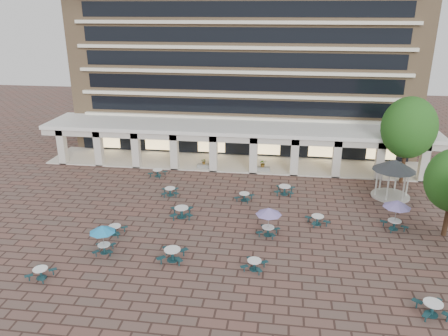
{
  "coord_description": "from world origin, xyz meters",
  "views": [
    {
      "loc": [
        5.0,
        -30.58,
        16.39
      ],
      "look_at": [
        0.32,
        3.0,
        3.87
      ],
      "focal_mm": 35.0,
      "sensor_mm": 36.0,
      "label": 1
    }
  ],
  "objects_px": {
    "picnic_table_1": "(172,254)",
    "planter_left": "(204,165)",
    "gazebo": "(394,169)",
    "picnic_table_2": "(254,264)",
    "planter_right": "(263,166)",
    "picnic_table_0": "(41,272)"
  },
  "relations": [
    {
      "from": "picnic_table_1",
      "to": "planter_right",
      "type": "xyz_separation_m",
      "value": [
        5.2,
        18.19,
        0.06
      ]
    },
    {
      "from": "picnic_table_2",
      "to": "planter_left",
      "type": "distance_m",
      "value": 19.76
    },
    {
      "from": "picnic_table_0",
      "to": "planter_right",
      "type": "xyz_separation_m",
      "value": [
        13.05,
        21.42,
        0.16
      ]
    },
    {
      "from": "picnic_table_1",
      "to": "gazebo",
      "type": "xyz_separation_m",
      "value": [
        17.19,
        13.26,
        2.18
      ]
    },
    {
      "from": "picnic_table_1",
      "to": "gazebo",
      "type": "distance_m",
      "value": 21.82
    },
    {
      "from": "picnic_table_1",
      "to": "picnic_table_2",
      "type": "xyz_separation_m",
      "value": [
        5.66,
        -0.37,
        -0.09
      ]
    },
    {
      "from": "picnic_table_2",
      "to": "planter_right",
      "type": "xyz_separation_m",
      "value": [
        -0.46,
        18.56,
        0.15
      ]
    },
    {
      "from": "picnic_table_1",
      "to": "planter_right",
      "type": "height_order",
      "value": "planter_right"
    },
    {
      "from": "picnic_table_1",
      "to": "picnic_table_0",
      "type": "bearing_deg",
      "value": -156.16
    },
    {
      "from": "picnic_table_0",
      "to": "planter_right",
      "type": "relative_size",
      "value": 1.15
    },
    {
      "from": "picnic_table_1",
      "to": "planter_left",
      "type": "relative_size",
      "value": 1.31
    },
    {
      "from": "picnic_table_2",
      "to": "gazebo",
      "type": "distance_m",
      "value": 18.0
    },
    {
      "from": "picnic_table_2",
      "to": "planter_left",
      "type": "relative_size",
      "value": 1.24
    },
    {
      "from": "picnic_table_0",
      "to": "gazebo",
      "type": "distance_m",
      "value": 30.07
    },
    {
      "from": "picnic_table_2",
      "to": "planter_left",
      "type": "xyz_separation_m",
      "value": [
        -6.78,
        18.56,
        -0.01
      ]
    },
    {
      "from": "picnic_table_2",
      "to": "planter_right",
      "type": "bearing_deg",
      "value": 107.21
    },
    {
      "from": "gazebo",
      "to": "picnic_table_2",
      "type": "bearing_deg",
      "value": -130.25
    },
    {
      "from": "gazebo",
      "to": "planter_right",
      "type": "bearing_deg",
      "value": 157.65
    },
    {
      "from": "picnic_table_1",
      "to": "planter_left",
      "type": "bearing_deg",
      "value": 95.04
    },
    {
      "from": "picnic_table_1",
      "to": "gazebo",
      "type": "relative_size",
      "value": 0.51
    },
    {
      "from": "planter_right",
      "to": "picnic_table_1",
      "type": "bearing_deg",
      "value": -105.94
    },
    {
      "from": "picnic_table_0",
      "to": "planter_left",
      "type": "bearing_deg",
      "value": 80.8
    }
  ]
}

